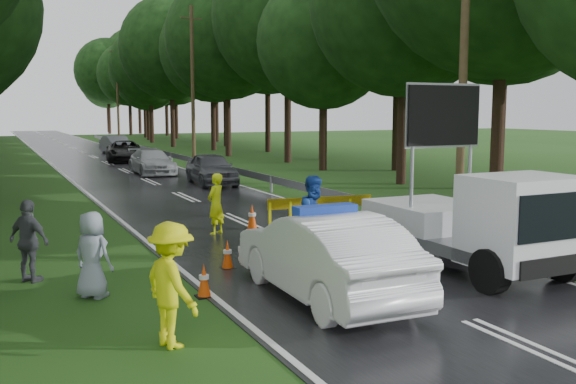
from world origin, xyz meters
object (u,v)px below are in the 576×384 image
barrier (320,208)px  queue_car_fourth (116,145)px  queue_car_first (211,169)px  queue_car_second (152,162)px  civilian (315,218)px  queue_car_third (125,151)px  officer (216,204)px  police_sedan (325,256)px  work_truck (479,222)px

barrier → queue_car_fourth: bearing=94.7°
queue_car_first → queue_car_second: 6.15m
queue_car_second → civilian: bearing=-93.5°
queue_car_third → queue_car_fourth: size_ratio=1.15×
officer → queue_car_first: (3.66, 11.44, -0.12)m
queue_car_third → queue_car_fourth: 7.70m
barrier → queue_car_third: bearing=95.8°
police_sedan → civilian: civilian is taller
work_truck → officer: size_ratio=2.95×
queue_car_second → queue_car_third: queue_car_third is taller
queue_car_second → queue_car_third: bearing=87.9°
officer → queue_car_second: size_ratio=0.37×
officer → queue_car_fourth: bearing=-132.4°
queue_car_fourth → queue_car_second: bearing=-101.2°
queue_car_second → queue_car_fourth: bearing=85.9°
barrier → work_truck: bearing=-62.4°
work_truck → officer: work_truck is taller
work_truck → barrier: work_truck is taller
work_truck → queue_car_third: size_ratio=1.00×
queue_car_first → queue_car_fourth: queue_car_first is taller
work_truck → queue_car_fourth: bearing=89.9°
queue_car_third → queue_car_second: bearing=-84.2°
queue_car_second → queue_car_third: (0.30, 8.91, 0.03)m
barrier → queue_car_first: 13.66m
work_truck → queue_car_second: bearing=92.9°
officer → queue_car_third: 26.47m
police_sedan → queue_car_third: bearing=-94.0°
officer → queue_car_first: 12.01m
barrier → queue_car_third: queue_car_third is taller
queue_car_second → barrier: bearing=-90.7°
barrier → civilian: 1.99m
civilian → queue_car_first: civilian is taller
officer → queue_car_first: bearing=-144.4°
work_truck → queue_car_first: (-0.06, 17.76, -0.34)m
police_sedan → officer: 6.68m
police_sedan → barrier: police_sedan is taller
police_sedan → queue_car_first: bearing=-101.2°
officer → civilian: civilian is taller
work_truck → queue_car_first: work_truck is taller
work_truck → queue_car_second: size_ratio=1.10×
civilian → queue_car_third: civilian is taller
civilian → queue_car_third: bearing=69.8°
barrier → police_sedan: bearing=-110.3°
work_truck → queue_car_fourth: 40.31m
queue_car_first → barrier: bearing=-92.6°
civilian → queue_car_fourth: bearing=69.1°
barrier → queue_car_second: 19.58m
police_sedan → officer: bearing=-90.8°
police_sedan → work_truck: 3.94m
officer → queue_car_second: (2.32, 17.44, -0.19)m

